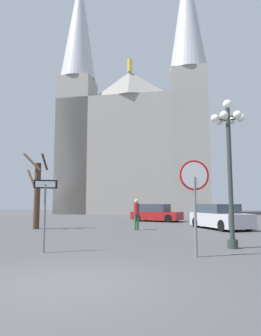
{
  "coord_description": "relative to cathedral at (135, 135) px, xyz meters",
  "views": [
    {
      "loc": [
        1.66,
        -5.89,
        1.56
      ],
      "look_at": [
        -0.28,
        19.64,
        4.54
      ],
      "focal_mm": 31.98,
      "sensor_mm": 36.0,
      "label": 1
    }
  ],
  "objects": [
    {
      "name": "parked_car_far_red",
      "position": [
        2.95,
        -18.4,
        -10.99
      ],
      "size": [
        4.49,
        3.41,
        1.45
      ],
      "color": "maroon",
      "rests_on": "ground"
    },
    {
      "name": "stop_sign",
      "position": [
        3.96,
        -34.99,
        -9.65
      ],
      "size": [
        0.89,
        0.23,
        2.82
      ],
      "color": "slate",
      "rests_on": "ground"
    },
    {
      "name": "parked_car_near_silver",
      "position": [
        6.69,
        -25.46,
        -10.97
      ],
      "size": [
        3.23,
        4.59,
        1.48
      ],
      "color": "#B7B7BC",
      "rests_on": "ground"
    },
    {
      "name": "ground_plane",
      "position": [
        1.07,
        -38.08,
        -11.66
      ],
      "size": [
        120.0,
        120.0,
        0.0
      ],
      "primitive_type": "plane",
      "color": "#424244"
    },
    {
      "name": "one_way_arrow_sign",
      "position": [
        -0.74,
        -34.57,
        -10.15
      ],
      "size": [
        0.69,
        0.34,
        2.3
      ],
      "color": "slate",
      "rests_on": "ground"
    },
    {
      "name": "bare_tree",
      "position": [
        -4.3,
        -26.33,
        -9.49
      ],
      "size": [
        1.26,
        1.23,
        4.54
      ],
      "color": "#473323",
      "rests_on": "ground"
    },
    {
      "name": "pedestrian_walking",
      "position": [
        1.75,
        -26.49,
        -10.59
      ],
      "size": [
        0.32,
        0.32,
        1.77
      ],
      "color": "#33663F",
      "rests_on": "ground"
    },
    {
      "name": "cathedral",
      "position": [
        0.0,
        0.0,
        0.0
      ],
      "size": [
        22.19,
        14.61,
        38.17
      ],
      "color": "gray",
      "rests_on": "ground"
    },
    {
      "name": "street_lamp",
      "position": [
        5.44,
        -33.21,
        -8.25
      ],
      "size": [
        1.21,
        1.09,
        5.28
      ],
      "color": "#2D3833",
      "rests_on": "ground"
    }
  ]
}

